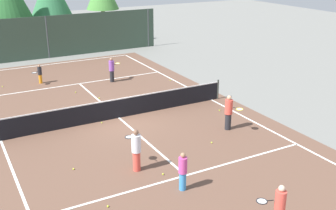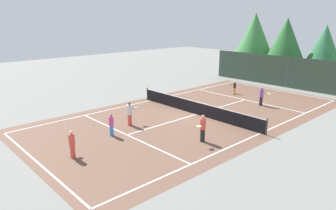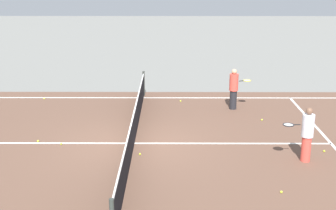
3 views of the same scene
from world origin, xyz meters
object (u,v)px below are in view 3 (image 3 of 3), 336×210
(tennis_ball_1, at_px, (181,101))
(tennis_ball_13, at_px, (38,141))
(tennis_ball_5, at_px, (44,99))
(tennis_ball_10, at_px, (262,120))
(player_3, at_px, (307,134))
(tennis_ball_12, at_px, (281,192))
(tennis_ball_8, at_px, (61,144))
(player_5, at_px, (234,88))
(tennis_ball_4, at_px, (324,151))
(tennis_ball_2, at_px, (140,154))

(tennis_ball_1, xyz_separation_m, tennis_ball_13, (-4.78, 4.77, 0.00))
(tennis_ball_5, xyz_separation_m, tennis_ball_10, (-2.89, -8.87, 0.00))
(tennis_ball_5, relative_size, tennis_ball_10, 1.00)
(player_3, distance_m, tennis_ball_5, 11.58)
(tennis_ball_5, xyz_separation_m, tennis_ball_12, (-8.74, -8.28, 0.00))
(tennis_ball_12, bearing_deg, tennis_ball_13, 63.34)
(player_3, height_order, tennis_ball_13, player_3)
(tennis_ball_5, height_order, tennis_ball_8, same)
(player_5, xyz_separation_m, tennis_ball_4, (-4.59, -2.24, -0.82))
(player_5, bearing_deg, tennis_ball_10, -149.68)
(player_5, relative_size, tennis_ball_13, 24.92)
(player_5, height_order, tennis_ball_1, player_5)
(tennis_ball_10, distance_m, tennis_ball_12, 5.88)
(player_3, height_order, tennis_ball_5, player_3)
(player_5, bearing_deg, tennis_ball_2, 144.53)
(tennis_ball_2, bearing_deg, player_5, -35.47)
(player_3, relative_size, tennis_ball_2, 24.98)
(tennis_ball_12, bearing_deg, tennis_ball_5, 43.44)
(player_5, height_order, tennis_ball_12, player_5)
(tennis_ball_1, distance_m, tennis_ball_5, 5.90)
(player_5, relative_size, tennis_ball_4, 24.92)
(tennis_ball_2, xyz_separation_m, tennis_ball_13, (1.10, 3.41, 0.00))
(tennis_ball_4, height_order, tennis_ball_10, same)
(tennis_ball_4, bearing_deg, player_5, 26.05)
(tennis_ball_8, distance_m, tennis_ball_13, 0.86)
(tennis_ball_5, bearing_deg, tennis_ball_13, -167.82)
(tennis_ball_12, bearing_deg, player_3, -29.08)
(player_5, xyz_separation_m, tennis_ball_10, (-1.51, -0.88, -0.82))
(player_5, bearing_deg, tennis_ball_13, 118.66)
(tennis_ball_1, relative_size, tennis_ball_8, 1.00)
(tennis_ball_2, bearing_deg, tennis_ball_1, -13.04)
(tennis_ball_12, distance_m, tennis_ball_13, 8.02)
(tennis_ball_5, height_order, tennis_ball_13, same)
(tennis_ball_4, relative_size, tennis_ball_5, 1.00)
(tennis_ball_10, bearing_deg, tennis_ball_13, 106.19)
(player_5, xyz_separation_m, tennis_ball_5, (1.39, 7.98, -0.82))
(tennis_ball_5, height_order, tennis_ball_10, same)
(tennis_ball_5, bearing_deg, tennis_ball_10, -108.06)
(tennis_ball_10, bearing_deg, player_5, 30.32)
(tennis_ball_12, relative_size, tennis_ball_13, 1.00)
(tennis_ball_1, bearing_deg, player_3, -150.63)
(tennis_ball_2, relative_size, tennis_ball_5, 1.00)
(player_5, relative_size, tennis_ball_12, 24.92)
(tennis_ball_1, bearing_deg, tennis_ball_13, 135.03)
(tennis_ball_1, height_order, tennis_ball_13, same)
(tennis_ball_2, bearing_deg, tennis_ball_4, -87.28)
(tennis_ball_4, distance_m, tennis_ball_8, 8.32)
(player_5, distance_m, tennis_ball_4, 5.17)
(player_5, height_order, tennis_ball_2, player_5)
(tennis_ball_10, bearing_deg, player_3, -171.48)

